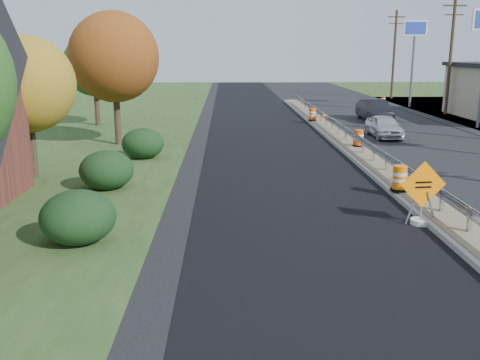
{
  "coord_description": "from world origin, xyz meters",
  "views": [
    {
      "loc": [
        -6.9,
        -20.23,
        5.26
      ],
      "look_at": [
        -6.44,
        -3.21,
        1.1
      ],
      "focal_mm": 40.0,
      "sensor_mm": 36.0,
      "label": 1
    }
  ],
  "objects_px": {
    "barrel_median_mid": "(359,138)",
    "car_dark_mid": "(374,110)",
    "barrel_median_far": "(312,115)",
    "car_silver": "(384,126)",
    "barrel_shoulder_far": "(383,100)",
    "caution_sign": "(421,209)",
    "barrel_median_near": "(400,179)"
  },
  "relations": [
    {
      "from": "barrel_median_near",
      "to": "car_silver",
      "type": "xyz_separation_m",
      "value": [
        3.43,
        13.68,
        0.01
      ]
    },
    {
      "from": "barrel_median_near",
      "to": "barrel_median_far",
      "type": "relative_size",
      "value": 1.05
    },
    {
      "from": "barrel_median_near",
      "to": "car_dark_mid",
      "type": "relative_size",
      "value": 0.19
    },
    {
      "from": "barrel_median_mid",
      "to": "car_dark_mid",
      "type": "relative_size",
      "value": 0.18
    },
    {
      "from": "car_silver",
      "to": "car_dark_mid",
      "type": "height_order",
      "value": "car_dark_mid"
    },
    {
      "from": "barrel_median_far",
      "to": "car_silver",
      "type": "bearing_deg",
      "value": -61.75
    },
    {
      "from": "barrel_median_mid",
      "to": "barrel_shoulder_far",
      "type": "xyz_separation_m",
      "value": [
        8.57,
        25.0,
        -0.28
      ]
    },
    {
      "from": "car_silver",
      "to": "car_dark_mid",
      "type": "bearing_deg",
      "value": 78.31
    },
    {
      "from": "car_dark_mid",
      "to": "car_silver",
      "type": "bearing_deg",
      "value": -101.84
    },
    {
      "from": "barrel_median_mid",
      "to": "barrel_shoulder_far",
      "type": "relative_size",
      "value": 1.13
    },
    {
      "from": "caution_sign",
      "to": "barrel_median_near",
      "type": "xyz_separation_m",
      "value": [
        0.35,
        3.22,
        0.17
      ]
    },
    {
      "from": "barrel_median_far",
      "to": "car_dark_mid",
      "type": "bearing_deg",
      "value": 16.39
    },
    {
      "from": "caution_sign",
      "to": "barrel_shoulder_far",
      "type": "xyz_separation_m",
      "value": [
        9.69,
        37.5,
        -0.14
      ]
    },
    {
      "from": "car_silver",
      "to": "car_dark_mid",
      "type": "relative_size",
      "value": 0.82
    },
    {
      "from": "barrel_median_mid",
      "to": "car_dark_mid",
      "type": "distance_m",
      "value": 12.94
    },
    {
      "from": "caution_sign",
      "to": "barrel_median_far",
      "type": "height_order",
      "value": "caution_sign"
    },
    {
      "from": "caution_sign",
      "to": "barrel_shoulder_far",
      "type": "relative_size",
      "value": 2.58
    },
    {
      "from": "barrel_median_near",
      "to": "barrel_shoulder_far",
      "type": "bearing_deg",
      "value": 74.76
    },
    {
      "from": "car_silver",
      "to": "caution_sign",
      "type": "bearing_deg",
      "value": -103.26
    },
    {
      "from": "barrel_median_mid",
      "to": "barrel_median_far",
      "type": "xyz_separation_m",
      "value": [
        -0.77,
        10.78,
        0.0
      ]
    },
    {
      "from": "barrel_shoulder_far",
      "to": "barrel_median_mid",
      "type": "bearing_deg",
      "value": -108.92
    },
    {
      "from": "barrel_median_far",
      "to": "car_silver",
      "type": "height_order",
      "value": "car_silver"
    },
    {
      "from": "barrel_median_mid",
      "to": "car_silver",
      "type": "bearing_deg",
      "value": 58.83
    },
    {
      "from": "barrel_shoulder_far",
      "to": "car_silver",
      "type": "xyz_separation_m",
      "value": [
        -5.91,
        -20.6,
        0.31
      ]
    },
    {
      "from": "car_silver",
      "to": "barrel_median_far",
      "type": "bearing_deg",
      "value": 117.58
    },
    {
      "from": "barrel_median_near",
      "to": "car_dark_mid",
      "type": "bearing_deg",
      "value": 77.03
    },
    {
      "from": "barrel_median_mid",
      "to": "car_dark_mid",
      "type": "bearing_deg",
      "value": 71.1
    },
    {
      "from": "car_dark_mid",
      "to": "caution_sign",
      "type": "bearing_deg",
      "value": -102.92
    },
    {
      "from": "caution_sign",
      "to": "car_dark_mid",
      "type": "distance_m",
      "value": 25.3
    },
    {
      "from": "car_dark_mid",
      "to": "barrel_median_mid",
      "type": "bearing_deg",
      "value": -109.71
    },
    {
      "from": "car_dark_mid",
      "to": "barrel_shoulder_far",
      "type": "bearing_deg",
      "value": 70.25
    },
    {
      "from": "barrel_median_near",
      "to": "caution_sign",
      "type": "bearing_deg",
      "value": -96.2
    }
  ]
}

